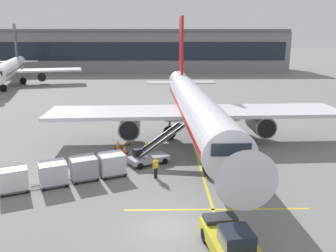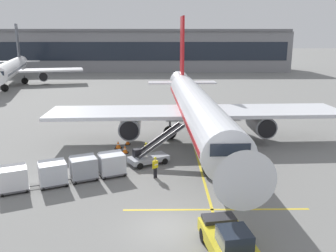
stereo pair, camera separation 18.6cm
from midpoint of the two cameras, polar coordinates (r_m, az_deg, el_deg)
The scene contains 17 objects.
ground_plane at distance 21.45m, azimuth -0.14°, elevation -16.07°, with size 600.00×600.00×0.00m, color slate.
parked_airplane at distance 37.00m, azimuth 4.62°, elevation 2.95°, with size 30.53×39.64×13.51m.
belt_loader at distance 30.92m, azimuth -2.61°, elevation -4.46°, with size 5.13×3.62×3.29m.
baggage_cart_lead at distance 28.69m, azimuth -8.86°, elevation -5.94°, with size 2.81×2.27×1.91m.
baggage_cart_second at distance 28.28m, azimuth -13.25°, elevation -6.47°, with size 2.81×2.27×1.91m.
baggage_cart_third at distance 27.83m, azimuth -17.86°, elevation -7.14°, with size 2.81×2.27×1.91m.
baggage_cart_fourth at distance 27.82m, azimuth -23.46°, elevation -7.67°, with size 2.81×2.27×1.91m.
pushback_tug at distance 19.01m, azimuth 10.07°, elevation -17.75°, with size 2.75×4.67×1.83m.
ground_crew_by_loader at distance 27.80m, azimuth -1.87°, elevation -6.45°, with size 0.44×0.43×1.74m.
ground_crew_by_carts at distance 31.45m, azimuth -3.36°, elevation -3.97°, with size 0.34×0.55×1.74m.
safety_cone_engine_keepout at distance 33.98m, azimuth -6.77°, elevation -3.77°, with size 0.66×0.66×0.74m.
safety_cone_wingtip at distance 36.61m, azimuth -6.36°, elevation -2.52°, with size 0.55×0.55×0.63m.
safety_cone_nose_mark at distance 35.43m, azimuth -7.86°, elevation -3.02°, with size 0.69×0.69×0.77m.
apron_guidance_line_lead_in at distance 37.16m, azimuth 4.23°, elevation -2.69°, with size 0.20×110.00×0.01m.
apron_guidance_line_stop_bar at distance 23.63m, azimuth 8.01°, elevation -13.15°, with size 12.00×0.20×0.01m.
terminal_building at distance 117.76m, azimuth -7.79°, elevation 11.99°, with size 105.69×18.81×12.75m.
distant_airplane at distance 87.82m, azimuth -23.89°, elevation 8.38°, with size 31.92×40.01×13.85m.
Camera 2 is at (-0.10, -18.50, 10.85)m, focal length 37.93 mm.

